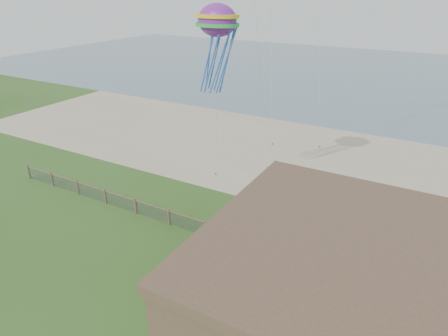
{
  "coord_description": "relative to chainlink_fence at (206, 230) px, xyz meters",
  "views": [
    {
      "loc": [
        12.05,
        -12.79,
        15.29
      ],
      "look_at": [
        0.27,
        8.0,
        4.31
      ],
      "focal_mm": 32.0,
      "sensor_mm": 36.0,
      "label": 1
    }
  ],
  "objects": [
    {
      "name": "ground",
      "position": [
        0.0,
        -6.0,
        -0.55
      ],
      "size": [
        160.0,
        160.0,
        0.0
      ],
      "primitive_type": "plane",
      "color": "#31521C",
      "rests_on": "ground"
    },
    {
      "name": "sand_beach",
      "position": [
        0.0,
        16.0,
        -0.55
      ],
      "size": [
        72.0,
        20.0,
        0.02
      ],
      "primitive_type": "cube",
      "color": "tan",
      "rests_on": "ground"
    },
    {
      "name": "ocean",
      "position": [
        0.0,
        60.0,
        -0.55
      ],
      "size": [
        160.0,
        68.0,
        0.02
      ],
      "primitive_type": "cube",
      "color": "slate",
      "rests_on": "ground"
    },
    {
      "name": "chainlink_fence",
      "position": [
        0.0,
        0.0,
        0.0
      ],
      "size": [
        36.2,
        0.2,
        1.25
      ],
      "primitive_type": null,
      "color": "brown",
      "rests_on": "ground"
    },
    {
      "name": "motel_deck",
      "position": [
        13.0,
        -1.0,
        -0.3
      ],
      "size": [
        15.0,
        2.0,
        0.5
      ],
      "primitive_type": "cube",
      "color": "brown",
      "rests_on": "ground"
    },
    {
      "name": "picnic_table",
      "position": [
        4.49,
        -1.58,
        -0.19
      ],
      "size": [
        2.11,
        1.89,
        0.73
      ],
      "primitive_type": null,
      "rotation": [
        0.0,
        0.0,
        0.42
      ],
      "color": "brown",
      "rests_on": "ground"
    },
    {
      "name": "octopus_kite",
      "position": [
        -2.26,
        5.53,
        10.93
      ],
      "size": [
        3.47,
        2.7,
        6.51
      ],
      "primitive_type": null,
      "rotation": [
        0.0,
        0.0,
        -0.16
      ],
      "color": "#E4245E"
    }
  ]
}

